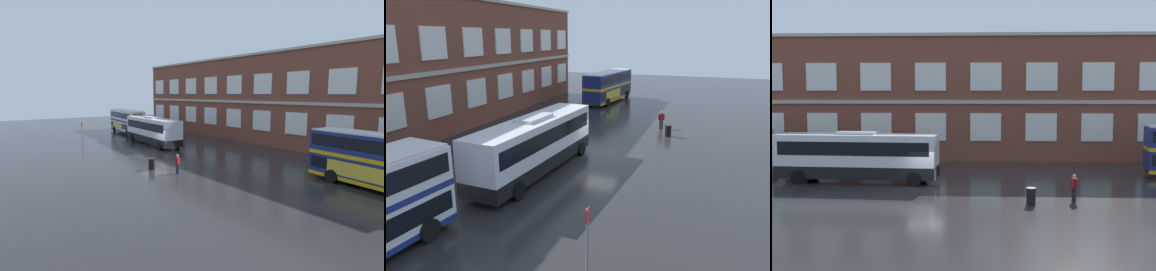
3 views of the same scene
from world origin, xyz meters
The scene contains 5 objects.
ground_plane centered at (0.00, 2.00, 0.00)m, with size 120.00×120.00×0.00m, color #232326.
brick_terminal_building centered at (1.48, 17.98, 6.01)m, with size 52.83×8.19×12.31m.
touring_coach centered at (-5.41, 2.75, 1.91)m, with size 12.13×3.45×3.80m.
waiting_passenger centered at (9.63, -3.21, 0.93)m, with size 0.40×0.61×1.70m.
station_litter_bin centered at (6.90, -4.24, 0.52)m, with size 0.60×0.60×1.03m.
Camera 3 is at (4.23, -34.07, 6.81)m, focal length 47.02 mm.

